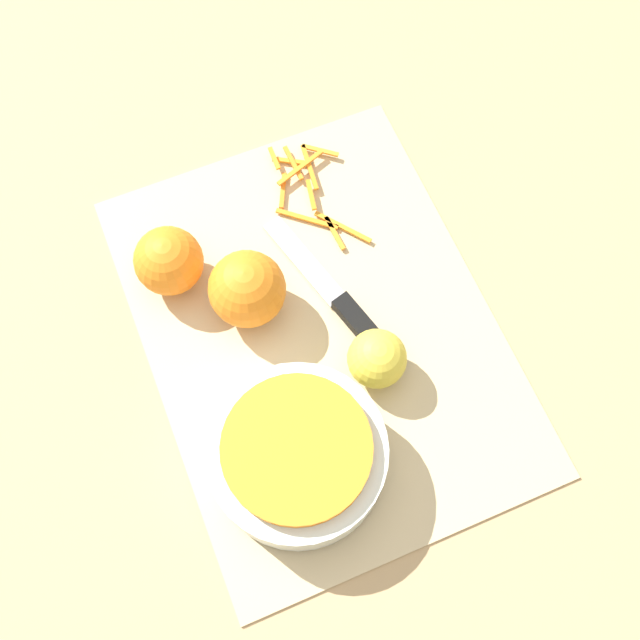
# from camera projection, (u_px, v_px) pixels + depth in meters

# --- Properties ---
(ground_plane) EXTENTS (4.00, 4.00, 0.00)m
(ground_plane) POSITION_uv_depth(u_px,v_px,m) (320.00, 332.00, 0.79)
(ground_plane) COLOR tan
(cutting_board) EXTENTS (0.48, 0.35, 0.01)m
(cutting_board) POSITION_uv_depth(u_px,v_px,m) (320.00, 331.00, 0.79)
(cutting_board) COLOR #CCB284
(cutting_board) RESTS_ON ground_plane
(bowl_speckled) EXTENTS (0.17, 0.17, 0.08)m
(bowl_speckled) POSITION_uv_depth(u_px,v_px,m) (298.00, 455.00, 0.70)
(bowl_speckled) COLOR silver
(bowl_speckled) RESTS_ON cutting_board
(knife) EXTENTS (0.21, 0.08, 0.02)m
(knife) POSITION_uv_depth(u_px,v_px,m) (353.00, 316.00, 0.78)
(knife) COLOR black
(knife) RESTS_ON cutting_board
(orange_left) EXTENTS (0.07, 0.07, 0.07)m
(orange_left) POSITION_uv_depth(u_px,v_px,m) (169.00, 261.00, 0.77)
(orange_left) COLOR orange
(orange_left) RESTS_ON cutting_board
(orange_right) EXTENTS (0.08, 0.08, 0.08)m
(orange_right) POSITION_uv_depth(u_px,v_px,m) (247.00, 289.00, 0.76)
(orange_right) COLOR orange
(orange_right) RESTS_ON cutting_board
(lemon) EXTENTS (0.06, 0.06, 0.06)m
(lemon) POSITION_uv_depth(u_px,v_px,m) (377.00, 359.00, 0.74)
(lemon) COLOR gold
(lemon) RESTS_ON cutting_board
(peel_pile) EXTENTS (0.15, 0.09, 0.01)m
(peel_pile) POSITION_uv_depth(u_px,v_px,m) (308.00, 187.00, 0.84)
(peel_pile) COLOR orange
(peel_pile) RESTS_ON cutting_board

